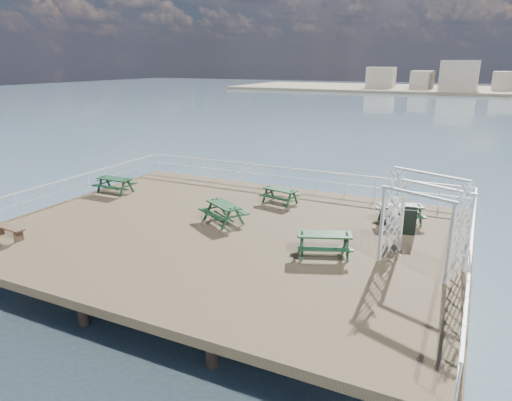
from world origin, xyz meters
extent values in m
cube|color=brown|center=(0.00, 0.00, -0.15)|extent=(18.00, 14.00, 0.30)
plane|color=#456574|center=(0.00, 40.00, -2.00)|extent=(300.00, 300.00, 0.00)
cube|color=tan|center=(15.00, 135.00, -1.60)|extent=(160.00, 40.00, 0.80)
cube|color=beige|center=(-20.00, 132.00, 1.80)|extent=(8.00, 8.00, 6.00)
cube|color=beige|center=(-8.00, 132.00, 1.30)|extent=(6.00, 8.00, 5.00)
cube|color=beige|center=(2.00, 132.00, 2.80)|extent=(10.00, 8.00, 8.00)
cube|color=beige|center=(14.00, 132.00, 1.30)|extent=(7.00, 8.00, 5.00)
cylinder|color=brown|center=(7.50, -5.50, -1.35)|extent=(0.36, 0.36, 2.10)
cylinder|color=brown|center=(-7.50, 5.50, -1.35)|extent=(0.36, 0.36, 2.10)
cylinder|color=brown|center=(7.50, 5.50, -1.35)|extent=(0.36, 0.36, 2.10)
cube|color=silver|center=(0.00, 6.85, 1.05)|extent=(17.70, 0.07, 0.07)
cube|color=silver|center=(0.00, 6.85, 0.55)|extent=(17.70, 0.05, 0.05)
cylinder|color=silver|center=(-8.85, 6.85, 0.55)|extent=(0.05, 0.05, 1.10)
cube|color=silver|center=(-8.85, 0.00, 1.05)|extent=(0.07, 13.70, 0.07)
cube|color=silver|center=(-8.85, 0.00, 0.55)|extent=(0.05, 13.70, 0.05)
cube|color=silver|center=(8.85, 0.00, 1.05)|extent=(0.07, 13.70, 0.07)
cube|color=silver|center=(8.85, 0.00, 0.55)|extent=(0.05, 13.70, 0.05)
cylinder|color=silver|center=(8.85, -6.85, 0.55)|extent=(0.05, 0.05, 1.10)
cube|color=#13351A|center=(-7.80, 2.07, 0.73)|extent=(1.78, 0.70, 0.06)
cube|color=#13351A|center=(-7.80, 2.67, 0.45)|extent=(1.78, 0.26, 0.05)
cube|color=#13351A|center=(-7.80, 1.48, 0.45)|extent=(1.78, 0.26, 0.05)
cube|color=#13351A|center=(-8.54, 2.07, 0.43)|extent=(0.09, 1.43, 0.06)
cube|color=#13351A|center=(-7.06, 2.08, 0.43)|extent=(0.09, 1.43, 0.06)
cube|color=#13351A|center=(-8.54, 2.36, 0.38)|extent=(0.08, 0.51, 0.87)
cube|color=#13351A|center=(-8.54, 1.77, 0.38)|extent=(0.08, 0.51, 0.87)
cube|color=#13351A|center=(-7.06, 2.37, 0.38)|extent=(0.08, 0.51, 0.87)
cube|color=#13351A|center=(-7.06, 1.78, 0.38)|extent=(0.08, 0.51, 0.87)
cube|color=#13351A|center=(-7.80, 2.07, 0.25)|extent=(1.58, 0.09, 0.06)
cube|color=#13351A|center=(0.53, 4.11, 0.67)|extent=(1.72, 0.94, 0.05)
cube|color=#13351A|center=(0.64, 4.64, 0.41)|extent=(1.63, 0.55, 0.05)
cube|color=#13351A|center=(0.42, 3.58, 0.41)|extent=(1.63, 0.55, 0.05)
cube|color=#13351A|center=(-0.13, 4.24, 0.39)|extent=(0.33, 1.29, 0.05)
cube|color=#13351A|center=(1.19, 3.97, 0.39)|extent=(0.33, 1.29, 0.05)
cube|color=#13351A|center=(-0.08, 4.51, 0.34)|extent=(0.16, 0.47, 0.79)
cube|color=#13351A|center=(-0.19, 3.98, 0.34)|extent=(0.16, 0.47, 0.79)
cube|color=#13351A|center=(1.24, 4.24, 0.34)|extent=(0.16, 0.47, 0.79)
cube|color=#13351A|center=(1.14, 3.71, 0.34)|extent=(0.16, 0.47, 0.79)
cube|color=#13351A|center=(0.53, 4.11, 0.23)|extent=(1.43, 0.36, 0.05)
cube|color=#13351A|center=(6.11, 3.78, 0.72)|extent=(1.89, 1.36, 0.06)
cube|color=#13351A|center=(5.87, 4.31, 0.44)|extent=(1.70, 0.96, 0.05)
cube|color=#13351A|center=(6.36, 3.24, 0.44)|extent=(1.70, 0.96, 0.05)
cube|color=#13351A|center=(5.45, 3.47, 0.42)|extent=(0.66, 1.32, 0.06)
cube|color=#13351A|center=(6.78, 4.08, 0.42)|extent=(0.66, 1.32, 0.06)
cube|color=#13351A|center=(5.32, 3.74, 0.37)|extent=(0.28, 0.49, 0.86)
cube|color=#13351A|center=(5.57, 3.20, 0.37)|extent=(0.28, 0.49, 0.86)
cube|color=#13351A|center=(6.66, 4.35, 0.37)|extent=(0.28, 0.49, 0.86)
cube|color=#13351A|center=(6.90, 3.82, 0.37)|extent=(0.28, 0.49, 0.86)
cube|color=#13351A|center=(6.11, 3.78, 0.24)|extent=(1.45, 0.73, 0.06)
cube|color=#13351A|center=(-0.57, 0.64, 0.75)|extent=(1.93, 1.54, 0.06)
cube|color=#13351A|center=(-0.26, 1.16, 0.46)|extent=(1.70, 1.15, 0.05)
cube|color=#13351A|center=(-0.88, 0.12, 0.46)|extent=(1.70, 1.15, 0.05)
cube|color=#13351A|center=(-1.22, 1.03, 0.44)|extent=(0.82, 1.30, 0.06)
cube|color=#13351A|center=(0.08, 0.25, 0.44)|extent=(0.82, 1.30, 0.06)
cube|color=#13351A|center=(-1.07, 1.29, 0.38)|extent=(0.34, 0.49, 0.89)
cube|color=#13351A|center=(-1.38, 0.77, 0.38)|extent=(0.34, 0.49, 0.89)
cube|color=#13351A|center=(0.24, 0.51, 0.38)|extent=(0.34, 0.49, 0.89)
cube|color=#13351A|center=(-0.07, -0.01, 0.38)|extent=(0.34, 0.49, 0.89)
cube|color=#13351A|center=(-0.57, 0.64, 0.25)|extent=(1.43, 0.90, 0.06)
cube|color=#13351A|center=(4.28, -0.83, 0.76)|extent=(1.97, 1.36, 0.06)
cube|color=#13351A|center=(4.04, -0.26, 0.46)|extent=(1.80, 0.93, 0.05)
cube|color=#13351A|center=(4.51, -1.40, 0.46)|extent=(1.80, 0.93, 0.05)
cube|color=#13351A|center=(3.57, -1.12, 0.44)|extent=(0.63, 1.40, 0.06)
cube|color=#13351A|center=(4.99, -0.54, 0.44)|extent=(0.63, 1.40, 0.06)
cube|color=#13351A|center=(3.45, -0.83, 0.39)|extent=(0.27, 0.52, 0.89)
cube|color=#13351A|center=(3.68, -1.40, 0.39)|extent=(0.27, 0.52, 0.89)
cube|color=#13351A|center=(4.87, -0.26, 0.39)|extent=(0.27, 0.52, 0.89)
cube|color=#13351A|center=(5.10, -0.82, 0.39)|extent=(0.27, 0.52, 0.89)
cube|color=#13351A|center=(4.28, -0.83, 0.26)|extent=(1.54, 0.69, 0.06)
cube|color=brown|center=(-7.02, -4.57, 0.44)|extent=(1.67, 0.52, 0.06)
cube|color=brown|center=(-6.40, -4.62, 0.21)|extent=(0.11, 0.36, 0.41)
cube|color=silver|center=(6.11, -0.44, 1.27)|extent=(0.12, 0.12, 2.53)
cube|color=silver|center=(6.57, 0.74, 1.27)|extent=(0.12, 0.12, 2.53)
cube|color=silver|center=(8.26, -1.29, 1.27)|extent=(0.12, 0.12, 2.53)
cube|color=silver|center=(8.73, -0.12, 1.27)|extent=(0.12, 0.12, 2.53)
cube|color=silver|center=(7.18, -0.86, 2.57)|extent=(2.38, 1.01, 0.08)
cube|color=silver|center=(7.65, 0.31, 2.57)|extent=(2.38, 1.01, 0.08)
cube|color=silver|center=(7.42, -0.28, 3.11)|extent=(2.38, 1.00, 0.07)
cube|color=black|center=(6.58, 2.31, 0.54)|extent=(0.70, 0.37, 1.10)
cube|color=black|center=(6.55, 2.54, 0.54)|extent=(0.70, 0.37, 1.10)
imported|color=white|center=(6.24, 1.36, 0.89)|extent=(0.71, 0.53, 1.77)
camera|label=1|loc=(8.56, -15.05, 6.47)|focal=32.00mm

